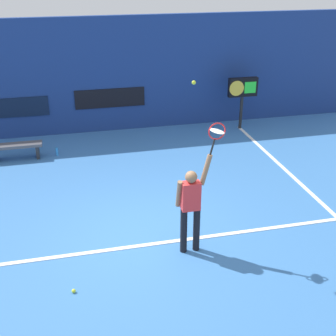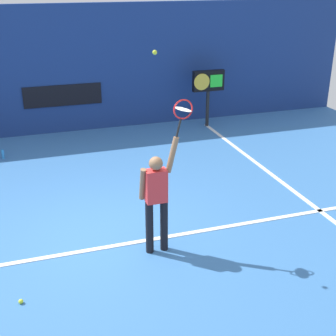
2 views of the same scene
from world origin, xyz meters
name	(u,v)px [view 1 (image 1 of 2)]	position (x,y,z in m)	size (l,w,h in m)	color
ground_plane	(146,234)	(0.00, 0.00, 0.00)	(18.00, 18.00, 0.00)	#3870B2
back_wall	(108,75)	(0.00, 6.26, 1.78)	(18.00, 0.20, 3.57)	navy
sponsor_banner_center	(110,98)	(0.00, 6.14, 1.09)	(2.20, 0.03, 0.60)	black
sponsor_banner_portside	(11,108)	(-3.00, 6.14, 0.98)	(2.20, 0.03, 0.60)	#0C1933
court_baseline	(149,245)	(0.00, -0.38, 0.01)	(10.00, 0.10, 0.01)	white
court_sideline	(287,172)	(4.16, 2.00, 0.01)	(0.10, 7.00, 0.01)	white
tennis_player	(191,205)	(0.72, -0.72, 1.01)	(0.62, 0.31, 1.98)	black
tennis_racket	(216,133)	(1.15, -0.72, 2.37)	(0.38, 0.27, 0.63)	black
tennis_ball	(194,83)	(0.74, -0.67, 3.26)	(0.07, 0.07, 0.07)	#CCE033
scoreboard_clock	(243,89)	(4.15, 5.38, 1.31)	(0.96, 0.20, 1.69)	black
court_bench	(16,148)	(-2.82, 4.47, 0.34)	(1.40, 0.36, 0.45)	#4C4C51
water_bottle	(57,152)	(-1.75, 4.47, 0.12)	(0.07, 0.07, 0.24)	#338CD8
spare_ball	(74,291)	(-1.50, -1.43, 0.03)	(0.07, 0.07, 0.07)	#CCE033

